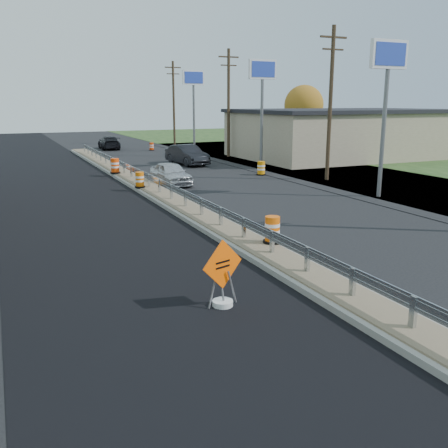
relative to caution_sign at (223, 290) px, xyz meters
name	(u,v)px	position (x,y,z in m)	size (l,w,h in m)	color
ground	(221,230)	(3.00, 6.81, -0.43)	(140.00, 140.00, 0.00)	black
milled_overlay	(69,196)	(-1.40, 16.81, -0.43)	(7.20, 120.00, 0.01)	black
median	(160,194)	(3.00, 14.81, -0.32)	(1.60, 55.00, 0.23)	gray
guardrail	(154,180)	(3.00, 15.81, 0.29)	(0.10, 46.15, 0.72)	silver
retail_building_near	(342,133)	(23.99, 26.81, 1.72)	(18.50, 12.50, 4.27)	tan
pylon_sign_south	(388,69)	(13.50, 9.81, 6.04)	(2.20, 0.30, 7.90)	slate
pylon_sign_mid	(262,80)	(13.50, 22.81, 6.04)	(2.20, 0.30, 7.90)	slate
pylon_sign_north	(193,85)	(13.50, 36.81, 6.04)	(2.20, 0.30, 7.90)	slate
utility_pole_smid	(330,101)	(14.50, 15.81, 4.50)	(1.90, 0.26, 9.40)	#473523
utility_pole_nmid	(229,101)	(14.50, 30.81, 4.50)	(1.90, 0.26, 9.40)	#473523
utility_pole_north	(174,102)	(14.50, 45.81, 4.50)	(1.90, 0.26, 9.40)	#473523
tree_far_yellow	(304,105)	(29.00, 40.81, 4.10)	(4.62, 4.62, 6.86)	#473523
caution_sign	(223,290)	(0.00, 0.00, 0.00)	(1.19, 0.52, 1.70)	white
barrel_median_near	(272,230)	(3.55, 3.76, 0.24)	(0.63, 0.63, 0.92)	black
barrel_median_mid	(140,180)	(2.45, 16.71, 0.21)	(0.59, 0.59, 0.87)	black
barrel_median_far	(115,166)	(2.45, 22.97, 0.27)	(0.68, 0.68, 0.99)	black
barrel_shoulder_near	(261,169)	(11.74, 19.55, 0.02)	(0.64, 0.64, 0.94)	black
barrel_shoulder_far	(152,147)	(10.03, 40.13, -0.05)	(0.54, 0.54, 0.79)	black
car_silver	(171,173)	(4.80, 18.25, 0.25)	(1.61, 4.00, 1.36)	silver
car_dark_mid	(187,155)	(9.13, 27.13, 0.35)	(1.67, 4.78, 1.57)	black
car_dark_far	(109,143)	(6.30, 43.31, 0.26)	(1.93, 4.75, 1.38)	black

